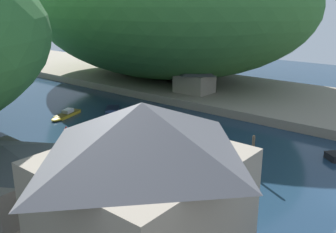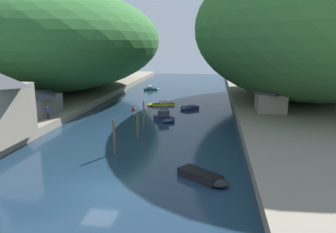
{
  "view_description": "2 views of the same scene",
  "coord_description": "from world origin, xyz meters",
  "px_view_note": "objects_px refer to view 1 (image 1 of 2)",
  "views": [
    {
      "loc": [
        -27.85,
        -4.57,
        13.96
      ],
      "look_at": [
        1.76,
        19.81,
        2.32
      ],
      "focal_mm": 40.0,
      "sensor_mm": 36.0,
      "label": 1
    },
    {
      "loc": [
        8.79,
        -22.83,
        11.33
      ],
      "look_at": [
        2.86,
        18.55,
        1.73
      ],
      "focal_mm": 35.0,
      "sensor_mm": 36.0,
      "label": 2
    }
  ],
  "objects_px": {
    "boat_open_rowboat": "(112,110)",
    "channel_buoy_near": "(66,130)",
    "boathouse_shed": "(5,170)",
    "right_bank_cottage": "(195,77)",
    "waterfront_building": "(144,182)",
    "boat_red_skiff": "(146,127)",
    "person_by_boathouse": "(60,171)",
    "boat_far_upstream": "(65,115)"
  },
  "relations": [
    {
      "from": "boat_open_rowboat",
      "to": "channel_buoy_near",
      "type": "height_order",
      "value": "channel_buoy_near"
    },
    {
      "from": "boat_open_rowboat",
      "to": "channel_buoy_near",
      "type": "distance_m",
      "value": 9.29
    },
    {
      "from": "boathouse_shed",
      "to": "right_bank_cottage",
      "type": "distance_m",
      "value": 35.06
    },
    {
      "from": "waterfront_building",
      "to": "channel_buoy_near",
      "type": "relative_size",
      "value": 11.24
    },
    {
      "from": "right_bank_cottage",
      "to": "boat_red_skiff",
      "type": "relative_size",
      "value": 1.41
    },
    {
      "from": "waterfront_building",
      "to": "right_bank_cottage",
      "type": "bearing_deg",
      "value": 31.77
    },
    {
      "from": "boathouse_shed",
      "to": "channel_buoy_near",
      "type": "xyz_separation_m",
      "value": [
        12.35,
        10.42,
        -2.69
      ]
    },
    {
      "from": "boathouse_shed",
      "to": "person_by_boathouse",
      "type": "bearing_deg",
      "value": -22.11
    },
    {
      "from": "boathouse_shed",
      "to": "right_bank_cottage",
      "type": "xyz_separation_m",
      "value": [
        34.04,
        8.36,
        0.41
      ]
    },
    {
      "from": "boat_far_upstream",
      "to": "channel_buoy_near",
      "type": "xyz_separation_m",
      "value": [
        -3.66,
        -5.29,
        0.06
      ]
    },
    {
      "from": "boathouse_shed",
      "to": "boat_open_rowboat",
      "type": "distance_m",
      "value": 25.0
    },
    {
      "from": "boat_red_skiff",
      "to": "person_by_boathouse",
      "type": "height_order",
      "value": "person_by_boathouse"
    },
    {
      "from": "boat_far_upstream",
      "to": "channel_buoy_near",
      "type": "bearing_deg",
      "value": 127.42
    },
    {
      "from": "waterfront_building",
      "to": "boat_open_rowboat",
      "type": "relative_size",
      "value": 2.77
    },
    {
      "from": "right_bank_cottage",
      "to": "boat_far_upstream",
      "type": "relative_size",
      "value": 1.06
    },
    {
      "from": "boat_open_rowboat",
      "to": "boat_red_skiff",
      "type": "xyz_separation_m",
      "value": [
        -2.73,
        -8.59,
        0.16
      ]
    },
    {
      "from": "boathouse_shed",
      "to": "channel_buoy_near",
      "type": "relative_size",
      "value": 11.52
    },
    {
      "from": "boathouse_shed",
      "to": "boat_open_rowboat",
      "type": "bearing_deg",
      "value": 30.76
    },
    {
      "from": "waterfront_building",
      "to": "boathouse_shed",
      "type": "bearing_deg",
      "value": 95.56
    },
    {
      "from": "waterfront_building",
      "to": "person_by_boathouse",
      "type": "bearing_deg",
      "value": 77.98
    },
    {
      "from": "boat_red_skiff",
      "to": "person_by_boathouse",
      "type": "xyz_separation_m",
      "value": [
        -15.2,
        -5.51,
        1.63
      ]
    },
    {
      "from": "boat_far_upstream",
      "to": "channel_buoy_near",
      "type": "distance_m",
      "value": 6.43
    },
    {
      "from": "right_bank_cottage",
      "to": "channel_buoy_near",
      "type": "relative_size",
      "value": 6.41
    },
    {
      "from": "boat_open_rowboat",
      "to": "person_by_boathouse",
      "type": "xyz_separation_m",
      "value": [
        -17.93,
        -14.1,
        1.79
      ]
    },
    {
      "from": "boat_open_rowboat",
      "to": "boat_red_skiff",
      "type": "relative_size",
      "value": 0.89
    },
    {
      "from": "channel_buoy_near",
      "to": "boat_far_upstream",
      "type": "bearing_deg",
      "value": 55.31
    },
    {
      "from": "boat_open_rowboat",
      "to": "person_by_boathouse",
      "type": "bearing_deg",
      "value": 86.34
    },
    {
      "from": "right_bank_cottage",
      "to": "person_by_boathouse",
      "type": "height_order",
      "value": "right_bank_cottage"
    },
    {
      "from": "right_bank_cottage",
      "to": "channel_buoy_near",
      "type": "xyz_separation_m",
      "value": [
        -21.7,
        2.06,
        -3.09
      ]
    },
    {
      "from": "boathouse_shed",
      "to": "boat_far_upstream",
      "type": "bearing_deg",
      "value": 44.46
    },
    {
      "from": "boat_far_upstream",
      "to": "channel_buoy_near",
      "type": "relative_size",
      "value": 6.03
    },
    {
      "from": "waterfront_building",
      "to": "channel_buoy_near",
      "type": "distance_m",
      "value": 25.57
    },
    {
      "from": "waterfront_building",
      "to": "boat_red_skiff",
      "type": "xyz_separation_m",
      "value": [
        17.46,
        16.12,
        -5.03
      ]
    },
    {
      "from": "boathouse_shed",
      "to": "boat_far_upstream",
      "type": "height_order",
      "value": "boathouse_shed"
    },
    {
      "from": "channel_buoy_near",
      "to": "boathouse_shed",
      "type": "bearing_deg",
      "value": -139.84
    },
    {
      "from": "boat_far_upstream",
      "to": "boathouse_shed",
      "type": "bearing_deg",
      "value": 116.57
    },
    {
      "from": "person_by_boathouse",
      "to": "boat_red_skiff",
      "type": "bearing_deg",
      "value": -49.88
    },
    {
      "from": "boat_open_rowboat",
      "to": "boat_far_upstream",
      "type": "distance_m",
      "value": 6.13
    },
    {
      "from": "boathouse_shed",
      "to": "channel_buoy_near",
      "type": "distance_m",
      "value": 16.38
    },
    {
      "from": "boathouse_shed",
      "to": "boat_red_skiff",
      "type": "height_order",
      "value": "boathouse_shed"
    },
    {
      "from": "boat_far_upstream",
      "to": "channel_buoy_near",
      "type": "height_order",
      "value": "boat_far_upstream"
    },
    {
      "from": "person_by_boathouse",
      "to": "right_bank_cottage",
      "type": "bearing_deg",
      "value": -52.14
    }
  ]
}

